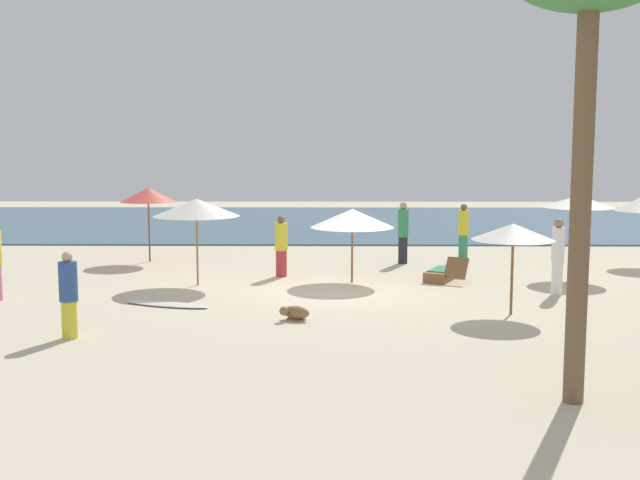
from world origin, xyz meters
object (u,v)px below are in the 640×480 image
at_px(umbrella_4, 352,218).
at_px(lounger_0, 443,274).
at_px(umbrella_1, 513,232).
at_px(person_4, 69,295).
at_px(person_2, 403,232).
at_px(person_3, 281,246).
at_px(person_5, 463,231).
at_px(umbrella_2, 196,208).
at_px(dog, 295,313).
at_px(person_1, 558,256).
at_px(umbrella_3, 148,195).
at_px(surfboard, 167,304).
at_px(umbrella_0, 578,202).

xyz_separation_m(umbrella_4, lounger_0, (2.51, 0.35, -1.56)).
bearing_deg(umbrella_1, person_4, -166.19).
height_order(person_2, person_3, person_2).
bearing_deg(person_4, person_5, 48.62).
relative_size(umbrella_2, dog, 3.32).
bearing_deg(person_2, person_1, -56.55).
distance_m(umbrella_3, surfboard, 7.34).
bearing_deg(umbrella_1, person_2, 103.13).
distance_m(person_4, surfboard, 3.43).
bearing_deg(person_3, umbrella_1, -42.50).
xyz_separation_m(umbrella_3, person_2, (7.95, -0.33, -1.13)).
bearing_deg(person_1, surfboard, -171.59).
distance_m(umbrella_2, person_1, 9.26).
height_order(umbrella_1, person_1, umbrella_1).
bearing_deg(person_1, umbrella_2, 172.10).
bearing_deg(umbrella_0, lounger_0, -172.49).
bearing_deg(surfboard, lounger_0, 26.78).
xyz_separation_m(umbrella_4, dog, (-1.36, -4.62, -1.57)).
distance_m(umbrella_1, dog, 5.06).
bearing_deg(person_1, umbrella_3, 154.49).
height_order(umbrella_0, umbrella_2, umbrella_2).
height_order(umbrella_1, umbrella_3, umbrella_3).
xyz_separation_m(umbrella_3, umbrella_4, (6.28, -3.65, -0.37)).
bearing_deg(person_1, person_3, 159.25).
distance_m(umbrella_3, umbrella_4, 7.27).
relative_size(umbrella_4, person_4, 1.33).
distance_m(umbrella_1, person_2, 7.55).
height_order(umbrella_1, person_2, umbrella_1).
bearing_deg(person_2, lounger_0, -74.36).
bearing_deg(person_1, umbrella_1, -126.03).
relative_size(person_1, person_4, 1.12).
xyz_separation_m(umbrella_0, umbrella_2, (-10.37, -1.32, -0.06)).
xyz_separation_m(umbrella_3, person_3, (4.32, -2.75, -1.25)).
relative_size(person_1, person_5, 1.08).
distance_m(umbrella_0, umbrella_4, 6.35).
bearing_deg(person_4, surfboard, 67.72).
relative_size(umbrella_2, lounger_0, 1.29).
relative_size(umbrella_2, person_2, 1.19).
relative_size(umbrella_3, person_3, 1.36).
relative_size(umbrella_1, umbrella_4, 0.89).
bearing_deg(umbrella_0, dog, -144.39).
height_order(umbrella_1, dog, umbrella_1).
relative_size(person_1, dog, 2.76).
relative_size(umbrella_1, person_5, 1.14).
bearing_deg(person_3, surfboard, -120.98).
height_order(umbrella_4, person_3, umbrella_4).
bearing_deg(person_5, dog, -119.33).
xyz_separation_m(person_1, person_5, (-1.29, 6.17, -0.09)).
height_order(umbrella_0, dog, umbrella_0).
distance_m(umbrella_2, person_2, 6.99).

